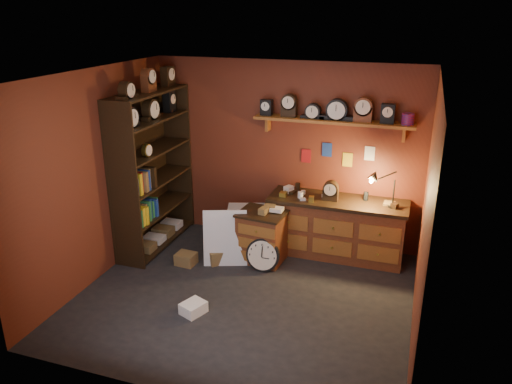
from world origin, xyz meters
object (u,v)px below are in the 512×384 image
object	(u,v)px
low_cabinet	(262,234)
workbench	(337,224)
shelving_unit	(150,164)
big_round_clock	(263,255)

from	to	relation	value
low_cabinet	workbench	bearing A→B (deg)	33.33
low_cabinet	shelving_unit	bearing A→B (deg)	-174.67
big_round_clock	workbench	bearing A→B (deg)	42.34
workbench	low_cabinet	xyz separation A→B (m)	(-0.96, -0.50, -0.07)
shelving_unit	workbench	size ratio (longest dim) A/B	1.33
low_cabinet	big_round_clock	xyz separation A→B (m)	(0.10, -0.28, -0.17)
shelving_unit	low_cabinet	distance (m)	1.90
workbench	low_cabinet	size ratio (longest dim) A/B	2.36
shelving_unit	big_round_clock	bearing A→B (deg)	-9.04
workbench	low_cabinet	bearing A→B (deg)	-152.29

